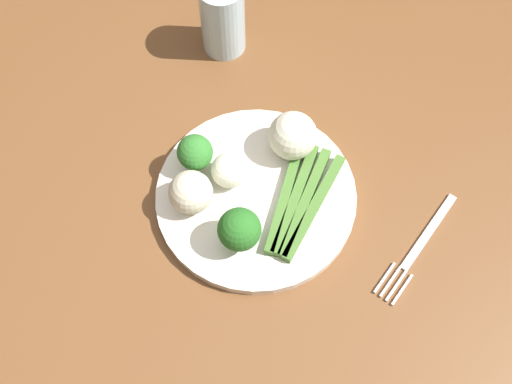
{
  "coord_description": "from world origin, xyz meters",
  "views": [
    {
      "loc": [
        -0.12,
        0.28,
        1.42
      ],
      "look_at": [
        0.01,
        -0.01,
        0.77
      ],
      "focal_mm": 41.81,
      "sensor_mm": 36.0,
      "label": 1
    }
  ],
  "objects_px": {
    "asparagus_bundle": "(300,201)",
    "plate": "(256,196)",
    "cauliflower_mid": "(229,170)",
    "cauliflower_edge": "(191,192)",
    "water_glass": "(223,18)",
    "broccoli_back_right": "(239,230)",
    "cauliflower_near_center": "(289,134)",
    "fork": "(418,247)",
    "broccoli_back": "(195,153)",
    "dining_table": "(264,236)"
  },
  "relations": [
    {
      "from": "water_glass",
      "to": "plate",
      "type": "bearing_deg",
      "value": 124.88
    },
    {
      "from": "asparagus_bundle",
      "to": "broccoli_back_right",
      "type": "relative_size",
      "value": 2.51
    },
    {
      "from": "broccoli_back_right",
      "to": "asparagus_bundle",
      "type": "bearing_deg",
      "value": -120.78
    },
    {
      "from": "fork",
      "to": "water_glass",
      "type": "xyz_separation_m",
      "value": [
        0.35,
        -0.18,
        0.05
      ]
    },
    {
      "from": "broccoli_back_right",
      "to": "water_glass",
      "type": "distance_m",
      "value": 0.31
    },
    {
      "from": "plate",
      "to": "cauliflower_near_center",
      "type": "relative_size",
      "value": 4.07
    },
    {
      "from": "fork",
      "to": "water_glass",
      "type": "bearing_deg",
      "value": -104.97
    },
    {
      "from": "water_glass",
      "to": "asparagus_bundle",
      "type": "bearing_deg",
      "value": 135.32
    },
    {
      "from": "asparagus_bundle",
      "to": "plate",
      "type": "bearing_deg",
      "value": 97.83
    },
    {
      "from": "broccoli_back_right",
      "to": "cauliflower_near_center",
      "type": "height_order",
      "value": "broccoli_back_right"
    },
    {
      "from": "cauliflower_mid",
      "to": "fork",
      "type": "relative_size",
      "value": 0.27
    },
    {
      "from": "asparagus_bundle",
      "to": "fork",
      "type": "bearing_deg",
      "value": -89.33
    },
    {
      "from": "plate",
      "to": "asparagus_bundle",
      "type": "height_order",
      "value": "asparagus_bundle"
    },
    {
      "from": "cauliflower_near_center",
      "to": "fork",
      "type": "relative_size",
      "value": 0.37
    },
    {
      "from": "broccoli_back_right",
      "to": "cauliflower_mid",
      "type": "height_order",
      "value": "broccoli_back_right"
    },
    {
      "from": "dining_table",
      "to": "cauliflower_edge",
      "type": "relative_size",
      "value": 25.79
    },
    {
      "from": "broccoli_back",
      "to": "plate",
      "type": "bearing_deg",
      "value": 175.82
    },
    {
      "from": "broccoli_back",
      "to": "fork",
      "type": "distance_m",
      "value": 0.29
    },
    {
      "from": "broccoli_back",
      "to": "cauliflower_edge",
      "type": "bearing_deg",
      "value": 110.86
    },
    {
      "from": "asparagus_bundle",
      "to": "water_glass",
      "type": "height_order",
      "value": "water_glass"
    },
    {
      "from": "broccoli_back_right",
      "to": "cauliflower_mid",
      "type": "bearing_deg",
      "value": -56.14
    },
    {
      "from": "dining_table",
      "to": "asparagus_bundle",
      "type": "height_order",
      "value": "asparagus_bundle"
    },
    {
      "from": "plate",
      "to": "asparagus_bundle",
      "type": "xyz_separation_m",
      "value": [
        -0.05,
        -0.01,
        0.01
      ]
    },
    {
      "from": "cauliflower_near_center",
      "to": "cauliflower_edge",
      "type": "relative_size",
      "value": 1.15
    },
    {
      "from": "cauliflower_mid",
      "to": "fork",
      "type": "distance_m",
      "value": 0.25
    },
    {
      "from": "cauliflower_mid",
      "to": "water_glass",
      "type": "bearing_deg",
      "value": -62.36
    },
    {
      "from": "asparagus_bundle",
      "to": "fork",
      "type": "xyz_separation_m",
      "value": [
        -0.15,
        -0.01,
        -0.02
      ]
    },
    {
      "from": "cauliflower_edge",
      "to": "broccoli_back_right",
      "type": "bearing_deg",
      "value": 163.02
    },
    {
      "from": "asparagus_bundle",
      "to": "water_glass",
      "type": "distance_m",
      "value": 0.28
    },
    {
      "from": "dining_table",
      "to": "plate",
      "type": "relative_size",
      "value": 5.52
    },
    {
      "from": "asparagus_bundle",
      "to": "cauliflower_edge",
      "type": "distance_m",
      "value": 0.13
    },
    {
      "from": "asparagus_bundle",
      "to": "cauliflower_mid",
      "type": "relative_size",
      "value": 3.51
    },
    {
      "from": "plate",
      "to": "cauliflower_near_center",
      "type": "bearing_deg",
      "value": -97.17
    },
    {
      "from": "cauliflower_near_center",
      "to": "cauliflower_edge",
      "type": "bearing_deg",
      "value": 57.72
    },
    {
      "from": "cauliflower_near_center",
      "to": "water_glass",
      "type": "distance_m",
      "value": 0.2
    },
    {
      "from": "cauliflower_edge",
      "to": "water_glass",
      "type": "bearing_deg",
      "value": -72.71
    },
    {
      "from": "water_glass",
      "to": "broccoli_back_right",
      "type": "bearing_deg",
      "value": 119.34
    },
    {
      "from": "cauliflower_edge",
      "to": "water_glass",
      "type": "relative_size",
      "value": 0.49
    },
    {
      "from": "broccoli_back_right",
      "to": "fork",
      "type": "bearing_deg",
      "value": -156.33
    },
    {
      "from": "broccoli_back",
      "to": "water_glass",
      "type": "distance_m",
      "value": 0.21
    },
    {
      "from": "plate",
      "to": "broccoli_back",
      "type": "xyz_separation_m",
      "value": [
        0.08,
        -0.01,
        0.04
      ]
    },
    {
      "from": "broccoli_back_right",
      "to": "broccoli_back",
      "type": "relative_size",
      "value": 1.15
    },
    {
      "from": "broccoli_back_right",
      "to": "cauliflower_mid",
      "type": "relative_size",
      "value": 1.4
    },
    {
      "from": "broccoli_back",
      "to": "cauliflower_edge",
      "type": "relative_size",
      "value": 1.02
    },
    {
      "from": "plate",
      "to": "broccoli_back",
      "type": "height_order",
      "value": "broccoli_back"
    },
    {
      "from": "cauliflower_mid",
      "to": "water_glass",
      "type": "relative_size",
      "value": 0.41
    },
    {
      "from": "cauliflower_mid",
      "to": "fork",
      "type": "xyz_separation_m",
      "value": [
        -0.24,
        -0.02,
        -0.04
      ]
    },
    {
      "from": "cauliflower_near_center",
      "to": "cauliflower_edge",
      "type": "height_order",
      "value": "cauliflower_near_center"
    },
    {
      "from": "broccoli_back_right",
      "to": "water_glass",
      "type": "xyz_separation_m",
      "value": [
        0.15,
        -0.27,
        0.0
      ]
    },
    {
      "from": "cauliflower_mid",
      "to": "cauliflower_edge",
      "type": "xyz_separation_m",
      "value": [
        0.03,
        0.05,
        0.0
      ]
    }
  ]
}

